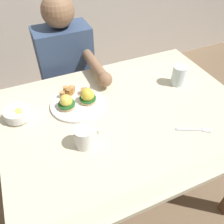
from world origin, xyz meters
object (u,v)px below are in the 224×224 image
at_px(dining_table, 126,128).
at_px(fruit_bowl, 18,114).
at_px(eggs_benedict_plate, 77,101).
at_px(water_glass_near, 178,76).
at_px(fork, 196,130).
at_px(diner_person, 69,72).
at_px(coffee_mug, 85,137).

bearing_deg(dining_table, fruit_bowl, 160.36).
distance_m(eggs_benedict_plate, water_glass_near, 0.57).
bearing_deg(fork, diner_person, 114.33).
relative_size(fruit_bowl, diner_person, 0.11).
distance_m(eggs_benedict_plate, fork, 0.58).
bearing_deg(diner_person, fork, -65.67).
bearing_deg(fruit_bowl, eggs_benedict_plate, -2.94).
xyz_separation_m(fork, diner_person, (-0.37, 0.83, -0.09)).
relative_size(fruit_bowl, water_glass_near, 1.08).
bearing_deg(diner_person, coffee_mug, -99.15).
xyz_separation_m(coffee_mug, diner_person, (0.11, 0.70, -0.14)).
xyz_separation_m(eggs_benedict_plate, fruit_bowl, (-0.29, 0.01, 0.00)).
xyz_separation_m(eggs_benedict_plate, water_glass_near, (0.57, -0.05, 0.02)).
distance_m(eggs_benedict_plate, coffee_mug, 0.27).
height_order(fork, diner_person, diner_person).
relative_size(dining_table, water_glass_near, 10.76).
height_order(dining_table, water_glass_near, water_glass_near).
bearing_deg(fork, eggs_benedict_plate, 138.65).
height_order(fruit_bowl, diner_person, diner_person).
relative_size(dining_table, diner_person, 1.05).
bearing_deg(diner_person, fruit_bowl, -129.69).
relative_size(coffee_mug, fork, 0.76).
xyz_separation_m(eggs_benedict_plate, coffee_mug, (-0.05, -0.26, 0.03)).
bearing_deg(water_glass_near, fork, -111.47).
bearing_deg(eggs_benedict_plate, diner_person, 81.61).
bearing_deg(dining_table, water_glass_near, 16.38).
xyz_separation_m(dining_table, fork, (0.24, -0.23, 0.11)).
bearing_deg(water_glass_near, fruit_bowl, 175.48).
relative_size(dining_table, fruit_bowl, 10.00).
height_order(eggs_benedict_plate, diner_person, diner_person).
distance_m(coffee_mug, water_glass_near, 0.65).
distance_m(water_glass_near, diner_person, 0.72).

